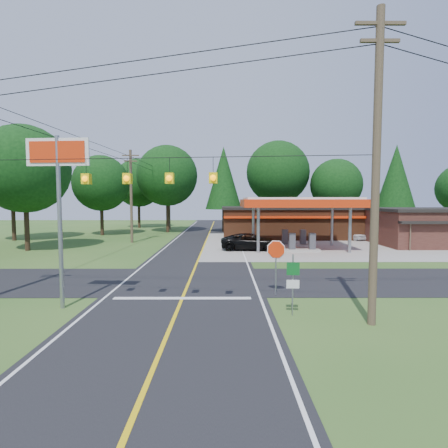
{
  "coord_description": "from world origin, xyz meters",
  "views": [
    {
      "loc": [
        1.93,
        -19.78,
        4.67
      ],
      "look_at": [
        2.0,
        7.0,
        2.8
      ],
      "focal_mm": 28.0,
      "sensor_mm": 36.0,
      "label": 1
    }
  ],
  "objects_px": {
    "gas_canopy": "(298,204)",
    "big_stop_sign": "(58,180)",
    "suv_car": "(251,242)",
    "sedan_car": "(353,235)",
    "octagonal_stop_sign": "(276,254)"
  },
  "relations": [
    {
      "from": "gas_canopy",
      "to": "big_stop_sign",
      "type": "relative_size",
      "value": 1.44
    },
    {
      "from": "suv_car",
      "to": "big_stop_sign",
      "type": "relative_size",
      "value": 0.75
    },
    {
      "from": "gas_canopy",
      "to": "sedan_car",
      "type": "height_order",
      "value": "gas_canopy"
    },
    {
      "from": "suv_car",
      "to": "octagonal_stop_sign",
      "type": "xyz_separation_m",
      "value": [
        0.0,
        -15.36,
        1.28
      ]
    },
    {
      "from": "gas_canopy",
      "to": "big_stop_sign",
      "type": "distance_m",
      "value": 22.85
    },
    {
      "from": "suv_car",
      "to": "octagonal_stop_sign",
      "type": "relative_size",
      "value": 2.03
    },
    {
      "from": "big_stop_sign",
      "to": "octagonal_stop_sign",
      "type": "height_order",
      "value": "big_stop_sign"
    },
    {
      "from": "suv_car",
      "to": "big_stop_sign",
      "type": "bearing_deg",
      "value": 154.6
    },
    {
      "from": "octagonal_stop_sign",
      "to": "big_stop_sign",
      "type": "bearing_deg",
      "value": -168.14
    },
    {
      "from": "big_stop_sign",
      "to": "octagonal_stop_sign",
      "type": "relative_size",
      "value": 2.69
    },
    {
      "from": "gas_canopy",
      "to": "octagonal_stop_sign",
      "type": "distance_m",
      "value": 16.78
    },
    {
      "from": "suv_car",
      "to": "sedan_car",
      "type": "xyz_separation_m",
      "value": [
        12.5,
        8.22,
        -0.16
      ]
    },
    {
      "from": "sedan_car",
      "to": "gas_canopy",
      "type": "bearing_deg",
      "value": -157.41
    },
    {
      "from": "suv_car",
      "to": "octagonal_stop_sign",
      "type": "bearing_deg",
      "value": -176.71
    },
    {
      "from": "gas_canopy",
      "to": "octagonal_stop_sign",
      "type": "height_order",
      "value": "gas_canopy"
    }
  ]
}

